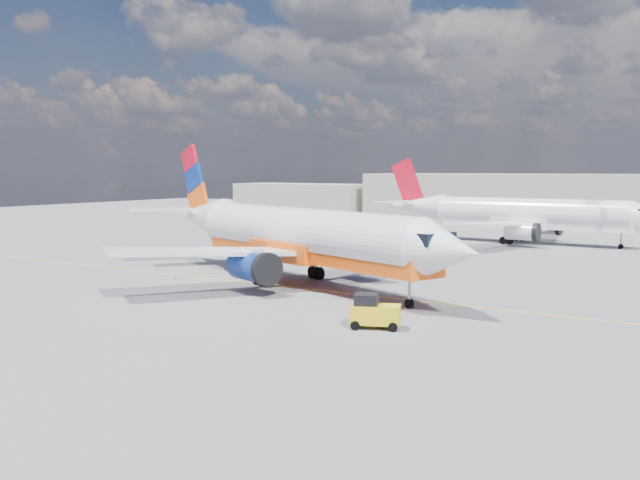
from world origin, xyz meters
The scene contains 8 objects.
ground centered at (0.00, 0.00, 0.00)m, with size 240.00×240.00×0.00m, color slate.
taxi_line centered at (0.00, 3.00, 0.01)m, with size 70.00×0.15×0.01m, color yellow.
terminal_main centered at (5.00, 75.00, 4.00)m, with size 70.00×14.00×8.00m, color #B0A997.
terminal_annex centered at (-45.00, 72.00, 3.00)m, with size 26.00×10.00×6.00m, color #B0A997.
main_jet centered at (-0.94, 4.58, 3.77)m, with size 37.04×28.04×11.30m.
second_jet centered at (4.85, 43.89, 3.42)m, with size 33.87×26.80×10.27m.
gse_tug centered at (11.32, -5.86, 0.91)m, with size 3.06×2.49×1.93m.
traffic_cone centered at (-9.88, 0.60, 0.24)m, with size 0.35×0.35×0.49m.
Camera 1 is at (29.61, -40.54, 8.89)m, focal length 40.00 mm.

